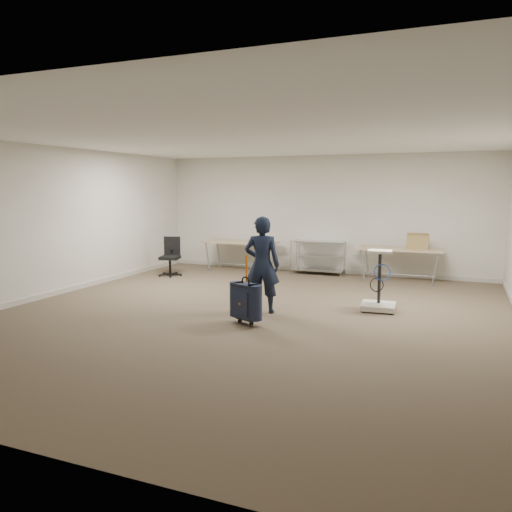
% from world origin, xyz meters
% --- Properties ---
extents(ground, '(9.00, 9.00, 0.00)m').
position_xyz_m(ground, '(0.00, 0.00, 0.00)').
color(ground, brown).
rests_on(ground, ground).
extents(room_shell, '(8.00, 9.00, 9.00)m').
position_xyz_m(room_shell, '(0.00, 1.38, 0.05)').
color(room_shell, beige).
rests_on(room_shell, ground).
extents(folding_table_left, '(1.80, 0.75, 0.73)m').
position_xyz_m(folding_table_left, '(-1.90, 3.95, 0.68)').
color(folding_table_left, '#A18163').
rests_on(folding_table_left, ground).
extents(folding_table_right, '(1.80, 0.75, 0.73)m').
position_xyz_m(folding_table_right, '(1.90, 3.95, 0.68)').
color(folding_table_right, '#A18163').
rests_on(folding_table_right, ground).
extents(wire_shelf, '(1.22, 0.47, 0.80)m').
position_xyz_m(wire_shelf, '(0.00, 4.20, 0.44)').
color(wire_shelf, silver).
rests_on(wire_shelf, ground).
extents(person, '(0.64, 0.49, 1.58)m').
position_xyz_m(person, '(0.12, 0.26, 0.79)').
color(person, black).
rests_on(person, ground).
extents(suitcase, '(0.43, 0.34, 1.04)m').
position_xyz_m(suitcase, '(0.17, -0.52, 0.35)').
color(suitcase, black).
rests_on(suitcase, ground).
extents(office_chair, '(0.55, 0.55, 0.90)m').
position_xyz_m(office_chair, '(-3.12, 2.69, 0.27)').
color(office_chair, black).
rests_on(office_chair, ground).
extents(equipment_cart, '(0.59, 0.59, 1.01)m').
position_xyz_m(equipment_cart, '(1.87, 1.12, 0.26)').
color(equipment_cart, beige).
rests_on(equipment_cart, ground).
extents(cardboard_box, '(0.45, 0.34, 0.33)m').
position_xyz_m(cardboard_box, '(2.25, 4.00, 0.89)').
color(cardboard_box, '#956945').
rests_on(cardboard_box, folding_table_right).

